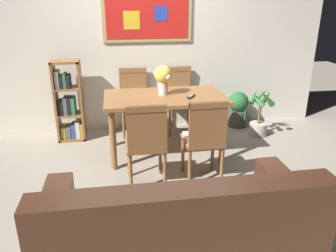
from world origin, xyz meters
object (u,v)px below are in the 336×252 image
at_px(dining_chair_far_right, 179,94).
at_px(dining_table, 165,104).
at_px(dining_chair_far_left, 134,96).
at_px(flower_vase, 163,77).
at_px(bookshelf, 69,106).
at_px(potted_ivy, 238,109).
at_px(dining_chair_near_left, 146,139).
at_px(tv_remote, 191,96).
at_px(potted_palm, 259,116).
at_px(dining_chair_near_right, 205,135).
at_px(leather_couch, 179,236).

bearing_deg(dining_chair_far_right, dining_table, -112.45).
distance_m(dining_chair_far_left, flower_vase, 0.89).
bearing_deg(bookshelf, potted_ivy, 2.52).
distance_m(dining_chair_far_right, flower_vase, 0.90).
relative_size(dining_chair_near_left, flower_vase, 2.62).
bearing_deg(dining_table, potted_ivy, 31.92).
distance_m(dining_chair_far_left, tv_remote, 1.11).
height_order(dining_chair_near_left, tv_remote, dining_chair_near_left).
relative_size(bookshelf, potted_palm, 1.50).
relative_size(dining_chair_near_right, bookshelf, 0.84).
bearing_deg(bookshelf, dining_chair_near_right, -43.45).
relative_size(dining_chair_far_left, potted_ivy, 1.72).
relative_size(dining_chair_far_left, tv_remote, 5.90).
distance_m(dining_chair_near_left, leather_couch, 1.21).
height_order(potted_ivy, tv_remote, tv_remote).
xyz_separation_m(bookshelf, flower_vase, (1.19, -0.60, 0.48)).
bearing_deg(bookshelf, dining_table, -28.72).
relative_size(dining_chair_far_right, potted_ivy, 1.72).
height_order(dining_chair_far_right, dining_chair_near_right, same).
xyz_separation_m(dining_table, bookshelf, (-1.20, 0.66, -0.16)).
distance_m(dining_chair_near_left, potted_palm, 2.05).
bearing_deg(potted_ivy, potted_palm, -68.55).
relative_size(potted_ivy, tv_remote, 3.42).
xyz_separation_m(dining_chair_far_left, leather_couch, (0.12, -2.74, -0.22)).
distance_m(leather_couch, tv_remote, 1.96).
bearing_deg(dining_chair_near_left, potted_ivy, 45.23).
xyz_separation_m(dining_chair_far_right, potted_ivy, (0.90, -0.02, -0.27)).
relative_size(dining_table, tv_remote, 9.25).
bearing_deg(tv_remote, dining_chair_near_right, -89.80).
relative_size(dining_chair_near_left, potted_ivy, 1.72).
relative_size(dining_chair_near_right, potted_ivy, 1.72).
xyz_separation_m(dining_chair_near_right, potted_ivy, (0.93, 1.52, -0.27)).
bearing_deg(bookshelf, leather_couch, -69.23).
relative_size(dining_chair_far_left, flower_vase, 2.62).
bearing_deg(tv_remote, potted_palm, 23.46).
distance_m(dining_chair_far_right, bookshelf, 1.53).
distance_m(dining_chair_far_left, bookshelf, 0.89).
bearing_deg(potted_palm, bookshelf, 173.36).
bearing_deg(dining_chair_near_left, dining_chair_far_right, 68.13).
distance_m(dining_table, bookshelf, 1.38).
bearing_deg(tv_remote, flower_vase, 149.60).
bearing_deg(dining_chair_far_left, dining_chair_near_left, -89.37).
relative_size(dining_table, dining_chair_far_right, 1.57).
height_order(dining_chair_far_right, leather_couch, dining_chair_far_right).
relative_size(bookshelf, flower_vase, 3.11).
relative_size(bookshelf, potted_ivy, 2.05).
xyz_separation_m(dining_chair_far_left, flower_vase, (0.31, -0.72, 0.42)).
bearing_deg(dining_table, dining_chair_near_left, -111.27).
xyz_separation_m(dining_chair_far_left, potted_palm, (1.71, -0.42, -0.25)).
height_order(bookshelf, flower_vase, flower_vase).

